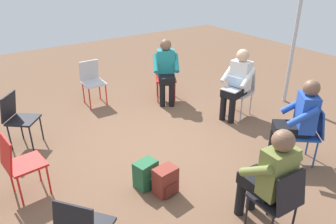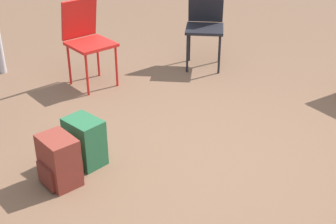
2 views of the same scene
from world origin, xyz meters
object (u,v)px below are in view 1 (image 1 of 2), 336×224
Objects in this scene: chair_west at (241,89)px; person_in_teal at (166,68)px; backpack_by_empty_chair at (146,175)px; chair_northwest at (308,131)px; chair_southeast at (18,116)px; chair_east at (19,162)px; chair_southwest at (165,75)px; person_in_blue at (298,117)px; backpack_near_laptop_user at (165,182)px; person_with_laptop at (237,81)px; chair_south at (92,79)px; person_in_olive at (269,173)px; chair_north at (279,198)px.

chair_west is 1.50m from person_in_teal.
chair_northwest is at bearing 159.80° from backpack_by_empty_chair.
chair_southeast reaches higher than backpack_by_empty_chair.
chair_southeast is 1.31m from chair_east.
person_in_blue is at bearing 124.37° from chair_southwest.
backpack_near_laptop_user is (1.69, 2.50, -0.34)m from chair_southwest.
person_with_laptop is at bearing 31.98° from chair_northwest.
person_in_teal is (0.43, -2.89, 0.20)m from chair_northwest.
chair_southwest is 0.69× the size of person_in_blue.
person_in_teal is 2.90m from backpack_near_laptop_user.
backpack_by_empty_chair is (2.54, 0.84, -0.34)m from chair_west.
person_with_laptop is at bearing 141.35° from chair_southwest.
chair_southwest is 1.56m from person_with_laptop.
person_with_laptop is (-1.88, 2.04, 0.20)m from chair_south.
chair_northwest reaches higher than backpack_by_empty_chair.
person_in_olive is (-0.21, 4.15, 0.20)m from chair_south.
chair_west is (-3.86, -0.16, 0.00)m from chair_east.
chair_north is at bearing 67.49° from chair_southeast.
chair_south is 2.36× the size of backpack_near_laptop_user.
chair_west is 0.69× the size of person_in_teal.
backpack_by_empty_chair is (2.16, -0.80, -0.34)m from chair_northwest.
chair_southwest is 3.03m from backpack_near_laptop_user.
chair_southeast is 1.00× the size of chair_northwest.
chair_west is 0.69× the size of person_with_laptop.
person_in_teal is (-3.06, -1.42, 0.20)m from chair_east.
person_with_laptop reaches higher than chair_southeast.
person_with_laptop reaches higher than chair_southwest.
person_in_teal is (-2.80, -0.14, 0.20)m from chair_southeast.
person_with_laptop is at bearing 90.00° from chair_west.
person_in_olive reaches higher than chair_southwest.
person_in_olive is 3.56m from person_in_teal.
chair_southwest is (-3.14, -1.56, 0.00)m from chair_east.
person_in_blue is (-1.34, -0.79, 0.20)m from chair_north.
person_in_blue is at bearing 33.43° from chair_north.
person_with_laptop is at bearing 111.79° from chair_southeast.
person_in_teal is at bearing 12.60° from person_with_laptop.
person_in_blue is (-0.30, 2.78, 0.00)m from person_in_teal.
chair_south is at bearing 95.95° from person_in_olive.
person_in_blue is at bearing 114.97° from chair_south.
backpack_near_laptop_user is (2.03, -0.54, -0.34)m from chair_northwest.
person_with_laptop is 2.69m from person_in_olive.
chair_north is 1.00× the size of chair_east.
person_in_olive is 1.58m from backpack_by_empty_chair.
person_in_blue is (-0.21, 2.93, 0.20)m from chair_southwest.
chair_northwest and chair_west have the same top height.
chair_west is at bearing 113.17° from chair_southeast.
chair_east and chair_southwest have the same top height.
person_in_olive is (1.68, 2.11, 0.00)m from person_with_laptop.
chair_southwest is at bearing 7.43° from person_with_laptop.
chair_north reaches higher than backpack_by_empty_chair.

